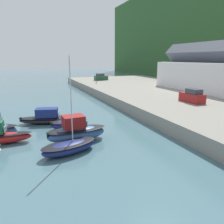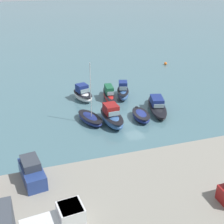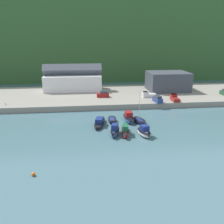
# 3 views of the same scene
# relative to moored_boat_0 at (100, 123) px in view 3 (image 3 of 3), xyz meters

# --- Properties ---
(ground_plane) EXTENTS (320.00, 320.00, 0.00)m
(ground_plane) POSITION_rel_moored_boat_0_xyz_m (4.18, 1.85, -0.72)
(ground_plane) COLOR #476B75
(hillside_backdrop) EXTENTS (240.00, 63.96, 41.02)m
(hillside_backdrop) POSITION_rel_moored_boat_0_xyz_m (4.18, 89.14, 19.79)
(hillside_backdrop) COLOR #335B2D
(hillside_backdrop) RESTS_ON ground_plane
(quay_promenade) EXTENTS (109.02, 29.83, 1.70)m
(quay_promenade) POSITION_rel_moored_boat_0_xyz_m (4.18, 26.83, 0.14)
(quay_promenade) COLOR gray
(quay_promenade) RESTS_ON ground_plane
(harbor_clubhouse) EXTENTS (22.19, 8.90, 10.26)m
(harbor_clubhouse) POSITION_rel_moored_boat_0_xyz_m (-8.50, 33.70, 4.73)
(harbor_clubhouse) COLOR white
(harbor_clubhouse) RESTS_ON quay_promenade
(yacht_club_building) EXTENTS (15.16, 11.51, 7.08)m
(yacht_club_building) POSITION_rel_moored_boat_0_xyz_m (28.10, 29.79, 4.53)
(yacht_club_building) COLOR #3D424C
(yacht_club_building) RESTS_ON quay_promenade
(moored_boat_0) EXTENTS (4.21, 8.42, 2.05)m
(moored_boat_0) POSITION_rel_moored_boat_0_xyz_m (0.00, 0.00, 0.00)
(moored_boat_0) COLOR black
(moored_boat_0) RESTS_ON ground_plane
(moored_boat_1) EXTENTS (2.51, 4.65, 1.13)m
(moored_boat_1) POSITION_rel_moored_boat_0_xyz_m (3.40, 1.97, -0.11)
(moored_boat_1) COLOR navy
(moored_boat_1) RESTS_ON ground_plane
(moored_boat_2) EXTENTS (2.76, 6.36, 2.78)m
(moored_boat_2) POSITION_rel_moored_boat_0_xyz_m (7.74, 1.89, 0.31)
(moored_boat_2) COLOR #33568E
(moored_boat_2) RESTS_ON ground_plane
(moored_boat_3) EXTENTS (3.66, 5.73, 8.71)m
(moored_boat_3) POSITION_rel_moored_boat_0_xyz_m (10.47, 0.61, -0.12)
(moored_boat_3) COLOR navy
(moored_boat_3) RESTS_ON ground_plane
(moored_boat_4) EXTENTS (3.32, 5.35, 2.71)m
(moored_boat_4) POSITION_rel_moored_boat_0_xyz_m (3.17, -6.35, 0.28)
(moored_boat_4) COLOR #33568E
(moored_boat_4) RESTS_ON ground_plane
(moored_boat_5) EXTENTS (2.37, 7.19, 2.34)m
(moored_boat_5) POSITION_rel_moored_boat_0_xyz_m (5.61, -6.00, 0.12)
(moored_boat_5) COLOR red
(moored_boat_5) RESTS_ON ground_plane
(moored_boat_6) EXTENTS (3.41, 5.20, 2.57)m
(moored_boat_6) POSITION_rel_moored_boat_0_xyz_m (9.66, -7.43, 0.22)
(moored_boat_6) COLOR silver
(moored_boat_6) RESTS_ON ground_plane
(parked_car_0) EXTENTS (4.21, 1.83, 2.16)m
(parked_car_0) POSITION_rel_moored_boat_0_xyz_m (2.34, 21.73, 1.91)
(parked_car_0) COLOR maroon
(parked_car_0) RESTS_ON quay_promenade
(parked_car_3) EXTENTS (2.39, 4.42, 2.16)m
(parked_car_3) POSITION_rel_moored_boat_0_xyz_m (19.20, 13.51, 1.91)
(parked_car_3) COLOR navy
(parked_car_3) RESTS_ON quay_promenade
(pickup_truck_0) EXTENTS (4.90, 2.43, 1.90)m
(pickup_truck_0) POSITION_rel_moored_boat_0_xyz_m (17.79, 20.26, 1.81)
(pickup_truck_0) COLOR silver
(pickup_truck_0) RESTS_ON quay_promenade
(pickup_truck_1) EXTENTS (2.24, 4.84, 1.90)m
(pickup_truck_1) POSITION_rel_moored_boat_0_xyz_m (25.29, 14.95, 1.81)
(pickup_truck_1) COLOR maroon
(pickup_truck_1) RESTS_ON quay_promenade
(dog_on_quay) EXTENTS (0.76, 0.80, 0.68)m
(dog_on_quay) POSITION_rel_moored_boat_0_xyz_m (-28.10, 15.57, 1.45)
(dog_on_quay) COLOR tan
(dog_on_quay) RESTS_ON quay_promenade
(mooring_buoy_0) EXTENTS (0.64, 0.64, 0.64)m
(mooring_buoy_0) POSITION_rel_moored_boat_0_xyz_m (-11.70, -20.55, -0.40)
(mooring_buoy_0) COLOR orange
(mooring_buoy_0) RESTS_ON ground_plane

